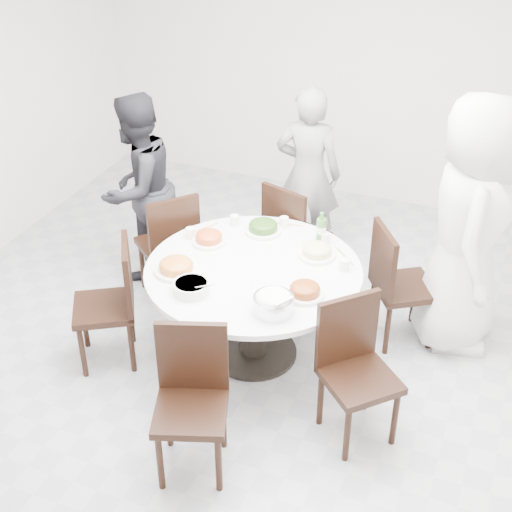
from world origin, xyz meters
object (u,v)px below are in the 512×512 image
at_px(chair_sw, 103,305).
at_px(beverage_bottle, 321,227).
at_px(rice_bowl, 273,304).
at_px(diner_middle, 308,174).
at_px(chair_se, 360,377).
at_px(diner_left, 138,188).
at_px(chair_n, 297,234).
at_px(chair_ne, 405,285).
at_px(chair_nw, 167,243).
at_px(soup_bowl, 191,287).
at_px(dining_table, 253,312).
at_px(chair_s, 191,409).
at_px(diner_right, 468,226).

relative_size(chair_sw, beverage_bottle, 3.98).
distance_m(chair_sw, rice_bowl, 1.30).
xyz_separation_m(diner_middle, beverage_bottle, (0.42, -1.00, 0.09)).
distance_m(chair_se, diner_left, 2.54).
bearing_deg(chair_n, chair_sw, 75.83).
distance_m(chair_ne, chair_n, 1.05).
distance_m(chair_nw, beverage_bottle, 1.33).
xyz_separation_m(chair_ne, soup_bowl, (-1.22, -1.01, 0.31)).
relative_size(dining_table, chair_s, 1.58).
height_order(diner_right, diner_middle, diner_right).
bearing_deg(beverage_bottle, rice_bowl, -91.21).
xyz_separation_m(dining_table, diner_middle, (-0.10, 1.51, 0.40)).
height_order(chair_n, diner_middle, diner_middle).
relative_size(chair_se, diner_right, 0.50).
bearing_deg(beverage_bottle, chair_sw, -143.53).
height_order(rice_bowl, beverage_bottle, beverage_bottle).
height_order(chair_n, chair_nw, same).
bearing_deg(diner_left, chair_se, 70.78).
relative_size(chair_se, diner_middle, 0.61).
bearing_deg(diner_left, diner_middle, 133.08).
distance_m(chair_ne, diner_left, 2.28).
relative_size(soup_bowl, beverage_bottle, 1.00).
distance_m(dining_table, chair_nw, 1.07).
height_order(diner_middle, soup_bowl, diner_middle).
distance_m(diner_right, diner_middle, 1.61).
xyz_separation_m(diner_right, diner_middle, (-1.41, 0.75, -0.18)).
relative_size(chair_se, diner_left, 0.60).
bearing_deg(chair_nw, chair_se, 102.38).
xyz_separation_m(diner_left, soup_bowl, (1.03, -1.12, -0.01)).
xyz_separation_m(dining_table, diner_left, (-1.30, 0.71, 0.42)).
bearing_deg(diner_left, chair_n, 112.64).
bearing_deg(soup_bowl, chair_sw, -178.26).
xyz_separation_m(chair_s, rice_bowl, (0.24, 0.71, 0.33)).
xyz_separation_m(chair_s, chair_se, (0.84, 0.63, 0.00)).
xyz_separation_m(dining_table, chair_n, (-0.02, 1.01, 0.10)).
distance_m(chair_ne, rice_bowl, 1.25).
distance_m(chair_sw, chair_s, 1.23).
bearing_deg(chair_nw, dining_table, 103.07).
relative_size(chair_se, beverage_bottle, 3.98).
bearing_deg(soup_bowl, chair_s, -65.28).
bearing_deg(beverage_bottle, diner_middle, 112.94).
bearing_deg(diner_middle, diner_left, 26.93).
distance_m(diner_middle, diner_left, 1.45).
xyz_separation_m(chair_s, soup_bowl, (-0.33, 0.72, 0.31)).
xyz_separation_m(chair_ne, rice_bowl, (-0.65, -1.02, 0.33)).
xyz_separation_m(chair_s, diner_right, (1.25, 1.89, 0.48)).
bearing_deg(diner_right, chair_ne, 104.65).
xyz_separation_m(diner_right, soup_bowl, (-1.58, -1.17, -0.17)).
xyz_separation_m(chair_se, rice_bowl, (-0.60, 0.08, 0.33)).
bearing_deg(chair_n, soup_bowl, 98.89).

